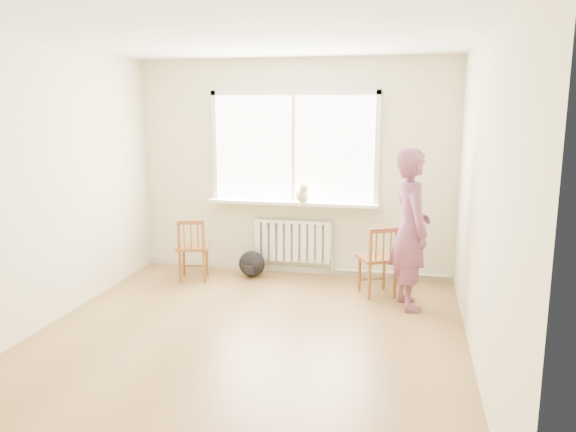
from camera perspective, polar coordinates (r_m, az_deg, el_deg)
The scene contains 13 objects.
floor at distance 5.29m, azimuth -4.42°, elevation -12.52°, with size 4.50×4.50×0.00m, color olive.
ceiling at distance 4.88m, azimuth -4.91°, elevation 17.94°, with size 4.50×4.50×0.00m, color white.
back_wall at distance 7.07m, azimuth 0.64°, elevation 4.86°, with size 4.00×0.01×2.70m, color beige.
window at distance 7.02m, azimuth 0.60°, elevation 7.38°, with size 2.12×0.05×1.42m.
windowsill at distance 7.02m, azimuth 0.45°, elevation 1.36°, with size 2.15×0.22×0.04m, color white.
radiator at distance 7.14m, azimuth 0.47°, elevation -2.50°, with size 1.00×0.12×0.55m.
heating_pipe at distance 7.12m, azimuth 10.46°, elevation -5.71°, with size 0.04×0.04×1.40m, color silver.
baseboard at distance 7.31m, azimuth 0.59°, elevation -5.41°, with size 4.00×0.03×0.08m, color beige.
chair_left at distance 6.98m, azimuth -9.65°, elevation -3.36°, with size 0.46×0.45×0.78m.
chair_right at distance 6.40m, azimuth 9.23°, elevation -4.51°, with size 0.53×0.52×0.81m.
person at distance 6.01m, azimuth 12.35°, elevation -1.34°, with size 0.62×0.41×1.70m, color #D04555.
cat at distance 6.89m, azimuth 1.53°, elevation 2.27°, with size 0.25×0.40×0.27m.
backpack at distance 7.10m, azimuth -3.70°, elevation -4.87°, with size 0.33×0.25×0.33m, color black.
Camera 1 is at (1.41, -4.64, 2.11)m, focal length 35.00 mm.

